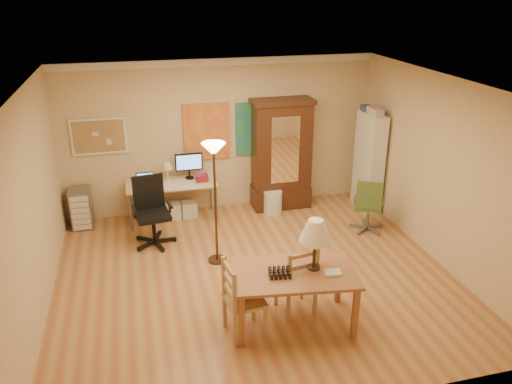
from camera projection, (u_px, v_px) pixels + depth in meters
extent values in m
plane|color=#A7613B|center=(255.00, 276.00, 7.11)|extent=(5.50, 5.50, 0.00)
cube|color=white|center=(219.00, 62.00, 8.28)|extent=(5.50, 0.08, 0.12)
cube|color=#9D754A|center=(99.00, 136.00, 8.27)|extent=(0.90, 0.04, 0.62)
cube|color=yellow|center=(207.00, 132.00, 8.69)|extent=(0.80, 0.04, 1.00)
cube|color=teal|center=(256.00, 128.00, 8.90)|extent=(0.75, 0.04, 0.95)
cube|color=brown|center=(294.00, 273.00, 5.86)|extent=(1.55, 1.06, 0.04)
cube|color=brown|center=(242.00, 321.00, 5.60)|extent=(0.08, 0.08, 0.69)
cube|color=brown|center=(355.00, 314.00, 5.73)|extent=(0.08, 0.08, 0.69)
cube|color=brown|center=(237.00, 285.00, 6.27)|extent=(0.08, 0.08, 0.69)
cube|color=brown|center=(339.00, 279.00, 6.41)|extent=(0.08, 0.08, 0.69)
cylinder|color=black|center=(314.00, 267.00, 5.92)|extent=(0.15, 0.15, 0.02)
cylinder|color=black|center=(314.00, 254.00, 5.85)|extent=(0.04, 0.04, 0.39)
cone|color=beige|center=(316.00, 231.00, 5.73)|extent=(0.39, 0.39, 0.27)
cube|color=silver|center=(333.00, 273.00, 5.81)|extent=(0.21, 0.17, 0.03)
cube|color=black|center=(280.00, 273.00, 5.76)|extent=(0.30, 0.25, 0.08)
cube|color=#A9794D|center=(296.00, 279.00, 6.21)|extent=(0.49, 0.47, 0.04)
cube|color=#A9794D|center=(302.00, 285.00, 6.52)|extent=(0.04, 0.04, 0.42)
cube|color=#A9794D|center=(276.00, 291.00, 6.39)|extent=(0.04, 0.04, 0.42)
cube|color=#A9794D|center=(315.00, 299.00, 6.22)|extent=(0.04, 0.04, 0.42)
cube|color=#A9794D|center=(288.00, 306.00, 6.09)|extent=(0.04, 0.04, 0.42)
cube|color=#A9794D|center=(317.00, 266.00, 6.04)|extent=(0.04, 0.04, 0.49)
cube|color=#A9794D|center=(289.00, 273.00, 5.90)|extent=(0.04, 0.04, 0.49)
cube|color=#A9794D|center=(303.00, 266.00, 5.95)|extent=(0.37, 0.09, 0.05)
cube|color=#A9794D|center=(245.00, 300.00, 5.78)|extent=(0.48, 0.50, 0.04)
cube|color=#A9794D|center=(265.00, 323.00, 5.77)|extent=(0.05, 0.05, 0.44)
cube|color=#A9794D|center=(253.00, 305.00, 6.10)|extent=(0.05, 0.05, 0.44)
cube|color=#A9794D|center=(235.00, 331.00, 5.64)|extent=(0.05, 0.05, 0.44)
cube|color=#A9794D|center=(225.00, 311.00, 5.97)|extent=(0.05, 0.05, 0.44)
cube|color=#A9794D|center=(235.00, 294.00, 5.45)|extent=(0.05, 0.05, 0.51)
cube|color=#A9794D|center=(224.00, 276.00, 5.78)|extent=(0.05, 0.05, 0.51)
cube|color=#A9794D|center=(229.00, 281.00, 5.60)|extent=(0.08, 0.39, 0.05)
cylinder|color=#42291A|center=(217.00, 260.00, 7.49)|extent=(0.28, 0.28, 0.03)
cylinder|color=#42291A|center=(216.00, 207.00, 7.15)|extent=(0.04, 0.04, 1.73)
cone|color=#FFE0A5|center=(213.00, 148.00, 6.80)|extent=(0.33, 0.33, 0.14)
cube|color=beige|center=(171.00, 184.00, 8.52)|extent=(1.52, 0.67, 0.03)
cylinder|color=slate|center=(131.00, 213.00, 8.24)|extent=(0.03, 0.03, 0.67)
cylinder|color=slate|center=(216.00, 205.00, 8.56)|extent=(0.03, 0.03, 0.67)
cylinder|color=slate|center=(130.00, 200.00, 8.75)|extent=(0.03, 0.03, 0.67)
cylinder|color=slate|center=(211.00, 192.00, 9.07)|extent=(0.03, 0.03, 0.67)
cube|color=black|center=(146.00, 186.00, 8.38)|extent=(0.30, 0.21, 0.02)
cube|color=black|center=(145.00, 177.00, 8.47)|extent=(0.30, 0.05, 0.20)
cube|color=black|center=(189.00, 162.00, 8.60)|extent=(0.48, 0.04, 0.30)
cone|color=beige|center=(167.00, 166.00, 8.48)|extent=(0.19, 0.19, 0.11)
cube|color=silver|center=(164.00, 187.00, 8.36)|extent=(0.24, 0.30, 0.01)
cube|color=maroon|center=(202.00, 178.00, 8.57)|extent=(0.21, 0.15, 0.11)
cube|color=white|center=(157.00, 213.00, 8.71)|extent=(0.27, 0.23, 0.29)
cube|color=white|center=(173.00, 211.00, 8.78)|extent=(0.27, 0.23, 0.29)
cube|color=silver|center=(189.00, 209.00, 8.84)|extent=(0.27, 0.23, 0.29)
cylinder|color=black|center=(154.00, 229.00, 7.86)|extent=(0.06, 0.06, 0.42)
cube|color=black|center=(153.00, 215.00, 7.77)|extent=(0.57, 0.55, 0.07)
cube|color=black|center=(148.00, 191.00, 7.84)|extent=(0.49, 0.12, 0.55)
cube|color=black|center=(134.00, 210.00, 7.62)|extent=(0.09, 0.32, 0.03)
cube|color=black|center=(170.00, 204.00, 7.81)|extent=(0.09, 0.32, 0.03)
cylinder|color=slate|center=(368.00, 217.00, 8.35)|extent=(0.05, 0.05, 0.36)
cube|color=#3C5D29|center=(369.00, 206.00, 8.27)|extent=(0.58, 0.58, 0.06)
cube|color=#3C5D29|center=(369.00, 196.00, 7.99)|extent=(0.38, 0.25, 0.47)
cube|color=slate|center=(384.00, 201.00, 8.16)|extent=(0.17, 0.25, 0.03)
cube|color=slate|center=(355.00, 198.00, 8.28)|extent=(0.17, 0.25, 0.03)
cube|color=slate|center=(81.00, 208.00, 8.42)|extent=(0.34, 0.39, 0.68)
cube|color=silver|center=(80.00, 213.00, 8.23)|extent=(0.29, 0.02, 0.59)
cube|color=#35180E|center=(281.00, 156.00, 8.97)|extent=(1.01, 0.46, 1.94)
cube|color=#35180E|center=(281.00, 195.00, 9.27)|extent=(1.05, 0.50, 0.39)
cube|color=white|center=(285.00, 150.00, 8.69)|extent=(0.51, 0.01, 1.20)
cube|color=#35180E|center=(282.00, 101.00, 8.58)|extent=(1.09, 0.52, 0.07)
cube|color=white|center=(369.00, 162.00, 8.92)|extent=(0.27, 0.71, 1.77)
cube|color=#993333|center=(368.00, 189.00, 8.97)|extent=(0.16, 0.35, 0.21)
cube|color=#334C99|center=(365.00, 128.00, 8.84)|extent=(0.16, 0.25, 0.18)
cylinder|color=silver|center=(273.00, 202.00, 8.97)|extent=(0.33, 0.33, 0.42)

